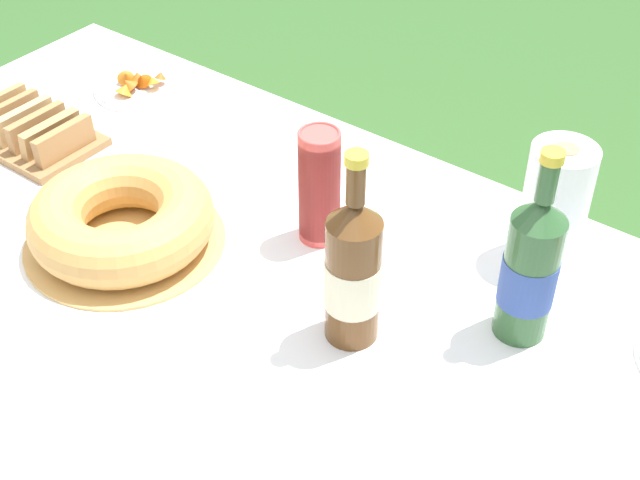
# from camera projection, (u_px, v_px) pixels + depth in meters

# --- Properties ---
(garden_table) EXTENTS (1.75, 1.16, 0.69)m
(garden_table) POSITION_uv_depth(u_px,v_px,m) (192.00, 321.00, 1.49)
(garden_table) COLOR brown
(garden_table) RESTS_ON ground_plane
(tablecloth) EXTENTS (1.76, 1.17, 0.10)m
(tablecloth) POSITION_uv_depth(u_px,v_px,m) (189.00, 302.00, 1.46)
(tablecloth) COLOR white
(tablecloth) RESTS_ON garden_table
(bundt_cake) EXTENTS (0.35, 0.35, 0.10)m
(bundt_cake) POSITION_uv_depth(u_px,v_px,m) (122.00, 220.00, 1.52)
(bundt_cake) COLOR tan
(bundt_cake) RESTS_ON tablecloth
(cup_stack) EXTENTS (0.07, 0.07, 0.21)m
(cup_stack) POSITION_uv_depth(u_px,v_px,m) (319.00, 187.00, 1.50)
(cup_stack) COLOR #E04C47
(cup_stack) RESTS_ON tablecloth
(cider_bottle_green) EXTENTS (0.08, 0.08, 0.33)m
(cider_bottle_green) POSITION_uv_depth(u_px,v_px,m) (530.00, 269.00, 1.31)
(cider_bottle_green) COLOR #2D562D
(cider_bottle_green) RESTS_ON tablecloth
(cider_bottle_amber) EXTENTS (0.09, 0.09, 0.33)m
(cider_bottle_amber) POSITION_uv_depth(u_px,v_px,m) (353.00, 272.00, 1.31)
(cider_bottle_amber) COLOR brown
(cider_bottle_amber) RESTS_ON tablecloth
(snack_plate_near) EXTENTS (0.21, 0.21, 0.05)m
(snack_plate_near) POSITION_uv_depth(u_px,v_px,m) (140.00, 85.00, 1.96)
(snack_plate_near) COLOR white
(snack_plate_near) RESTS_ON tablecloth
(paper_towel_roll) EXTENTS (0.11, 0.11, 0.22)m
(paper_towel_roll) POSITION_uv_depth(u_px,v_px,m) (555.00, 204.00, 1.46)
(paper_towel_roll) COLOR white
(paper_towel_roll) RESTS_ON tablecloth
(bread_board) EXTENTS (0.26, 0.18, 0.07)m
(bread_board) POSITION_uv_depth(u_px,v_px,m) (32.00, 131.00, 1.78)
(bread_board) COLOR olive
(bread_board) RESTS_ON tablecloth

